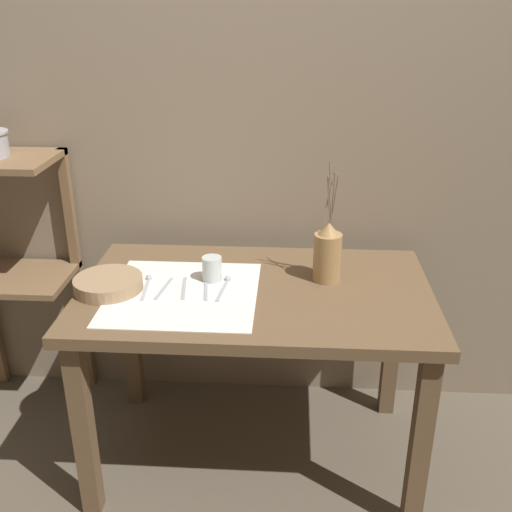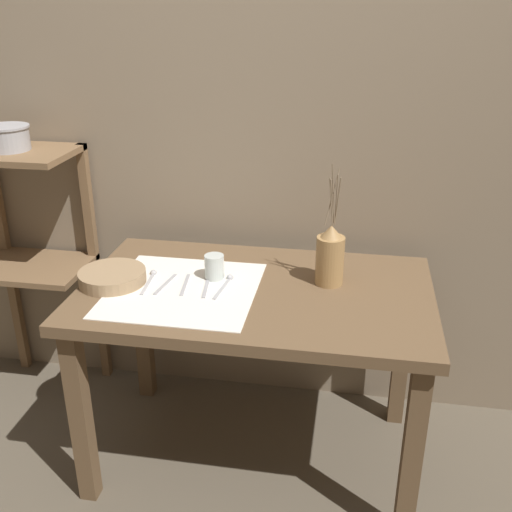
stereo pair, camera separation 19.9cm
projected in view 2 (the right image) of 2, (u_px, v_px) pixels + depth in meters
name	position (u px, v px, depth m)	size (l,w,h in m)	color
ground_plane	(255.00, 453.00, 2.33)	(12.00, 12.00, 0.00)	brown
stone_wall_back	(277.00, 120.00, 2.28)	(7.00, 0.06, 2.40)	gray
wooden_table	(255.00, 313.00, 2.08)	(1.20, 0.73, 0.72)	brown
wooden_shelf_unit	(32.00, 229.00, 2.45)	(0.45, 0.33, 1.09)	brown
linen_cloth	(183.00, 289.00, 2.03)	(0.50, 0.50, 0.00)	white
pitcher_with_flowers	(330.00, 256.00, 2.04)	(0.10, 0.10, 0.43)	#A87F4C
wooden_bowl	(112.00, 277.00, 2.07)	(0.23, 0.23, 0.05)	#9E7F5B
glass_tumbler_near	(214.00, 267.00, 2.09)	(0.07, 0.07, 0.09)	silver
spoon_outer	(151.00, 277.00, 2.11)	(0.03, 0.18, 0.02)	#A8A8AD
knife_center	(165.00, 284.00, 2.06)	(0.04, 0.16, 0.00)	#A8A8AD
fork_inner	(185.00, 285.00, 2.06)	(0.03, 0.16, 0.00)	#A8A8AD
fork_outer	(206.00, 287.00, 2.04)	(0.03, 0.16, 0.00)	#A8A8AD
spoon_inner	(227.00, 281.00, 2.07)	(0.04, 0.18, 0.02)	#A8A8AD
metal_pot_large	(7.00, 137.00, 2.27)	(0.18, 0.18, 0.09)	#A8A8AD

